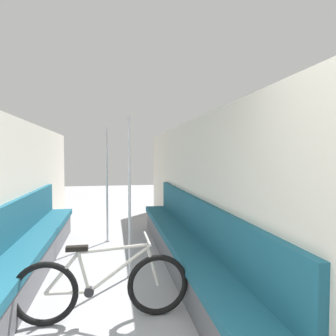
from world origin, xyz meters
The scene contains 6 objects.
wall_right centered at (1.27, 3.02, 1.05)m, with size 0.10×9.25×2.11m, color beige.
bench_seat_row_left centered at (-1.02, 3.09, 0.32)m, with size 0.46×4.99×1.00m.
bench_seat_row_right centered at (1.02, 3.09, 0.32)m, with size 0.46×4.99×1.00m.
bicycle centered at (-0.04, 2.06, 0.32)m, with size 1.66×0.46×0.78m.
grab_pole_near centered at (-0.04, 4.72, 1.01)m, with size 0.08×0.08×2.09m.
grab_pole_far centered at (0.27, 3.05, 1.01)m, with size 0.08×0.08×2.09m.
Camera 1 is at (0.06, -0.81, 1.58)m, focal length 32.00 mm.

